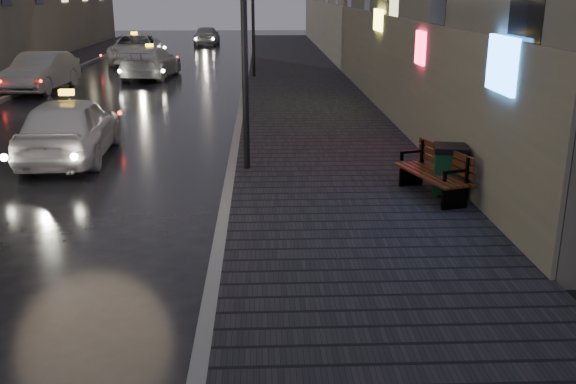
% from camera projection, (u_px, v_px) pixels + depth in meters
% --- Properties ---
extents(ground, '(120.00, 120.00, 0.00)m').
position_uv_depth(ground, '(100.00, 299.00, 8.60)').
color(ground, black).
rests_on(ground, ground).
extents(sidewalk, '(4.60, 58.00, 0.15)m').
position_uv_depth(sidewalk, '(300.00, 80.00, 28.73)').
color(sidewalk, black).
rests_on(sidewalk, ground).
extents(curb, '(0.20, 58.00, 0.15)m').
position_uv_depth(curb, '(246.00, 81.00, 28.64)').
color(curb, slate).
rests_on(curb, ground).
extents(sidewalk_far, '(2.40, 58.00, 0.15)m').
position_uv_depth(sidewalk_far, '(14.00, 82.00, 28.24)').
color(sidewalk_far, black).
rests_on(sidewalk_far, ground).
extents(curb_far, '(0.20, 58.00, 0.15)m').
position_uv_depth(curb_far, '(44.00, 82.00, 28.29)').
color(curb_far, slate).
rests_on(curb_far, ground).
extents(lamp_near, '(0.36, 0.36, 5.28)m').
position_uv_depth(lamp_near, '(244.00, 13.00, 13.34)').
color(lamp_near, black).
rests_on(lamp_near, sidewalk).
extents(lamp_far, '(0.36, 0.36, 5.28)m').
position_uv_depth(lamp_far, '(253.00, 1.00, 28.58)').
color(lamp_far, black).
rests_on(lamp_far, sidewalk).
extents(bench, '(1.17, 1.98, 0.95)m').
position_uv_depth(bench, '(436.00, 172.00, 12.25)').
color(bench, black).
rests_on(bench, sidewalk).
extents(trash_bin, '(0.76, 0.76, 0.98)m').
position_uv_depth(trash_bin, '(450.00, 170.00, 12.34)').
color(trash_bin, black).
rests_on(trash_bin, sidewalk).
extents(taxi_near, '(2.05, 4.64, 1.55)m').
position_uv_depth(taxi_near, '(70.00, 127.00, 15.52)').
color(taxi_near, silver).
rests_on(taxi_near, ground).
extents(car_left_mid, '(1.99, 4.75, 1.53)m').
position_uv_depth(car_left_mid, '(41.00, 72.00, 26.15)').
color(car_left_mid, gray).
rests_on(car_left_mid, ground).
extents(taxi_mid, '(2.53, 5.12, 1.43)m').
position_uv_depth(taxi_mid, '(151.00, 62.00, 29.96)').
color(taxi_mid, silver).
rests_on(taxi_mid, ground).
extents(taxi_far, '(3.11, 5.90, 1.58)m').
position_uv_depth(taxi_far, '(135.00, 49.00, 36.09)').
color(taxi_far, '#B9BABF').
rests_on(taxi_far, ground).
extents(car_far, '(1.81, 4.24, 1.43)m').
position_uv_depth(car_far, '(207.00, 35.00, 47.66)').
color(car_far, gray).
rests_on(car_far, ground).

